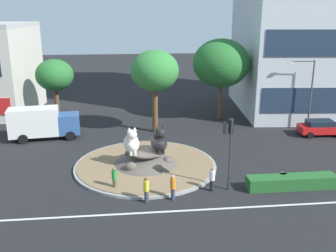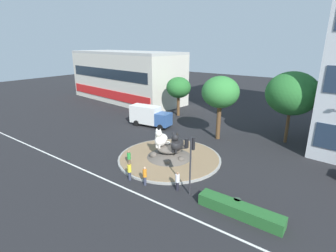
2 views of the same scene
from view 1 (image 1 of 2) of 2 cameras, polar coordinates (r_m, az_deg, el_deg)
ground_plane at (r=30.99m, az=-3.37°, el=-6.01°), size 160.00×160.00×0.00m
lane_centreline at (r=24.42m, az=-2.47°, el=-12.74°), size 112.00×0.20×0.01m
roundabout_island at (r=30.82m, az=-3.39°, el=-5.25°), size 11.36×11.36×1.31m
cat_statue_white at (r=30.01m, az=-5.45°, el=-2.49°), size 1.48×2.29×2.22m
cat_statue_black at (r=30.10m, az=-1.31°, el=-2.31°), size 1.57×2.35×2.27m
traffic_light_mast at (r=26.16m, az=9.13°, el=-1.89°), size 0.76×0.49×5.10m
clipped_hedge_strip at (r=28.60m, az=17.93°, el=-7.94°), size 6.38×1.20×0.90m
broadleaf_tree_behind_island at (r=38.04m, az=-1.99°, el=8.17°), size 4.77×4.77×8.34m
second_tree_near_tower at (r=43.11m, az=7.93°, el=9.24°), size 6.27×6.27×9.05m
third_tree_left at (r=45.37m, az=-16.54°, el=7.23°), size 4.22×4.22×6.75m
streetlight_arm at (r=41.54m, az=20.18°, el=5.11°), size 2.70×0.44×7.23m
pedestrian_orange_shirt at (r=25.41m, az=0.74°, el=-9.04°), size 0.36×0.36×1.80m
pedestrian_green_shirt at (r=27.04m, az=-7.98°, el=-7.68°), size 0.38×0.38×1.70m
pedestrian_white_shirt at (r=26.78m, az=6.58°, el=-7.79°), size 0.38×0.38×1.77m
pedestrian_yellow_shirt at (r=25.14m, az=-3.25°, el=-9.38°), size 0.36×0.36×1.79m
sedan_on_far_lane at (r=41.02m, az=21.86°, el=-0.20°), size 4.57×2.23×1.55m
delivery_box_truck at (r=38.71m, az=-18.21°, el=0.50°), size 6.74×3.02×3.11m
litter_bin at (r=28.90m, az=16.65°, el=-7.55°), size 0.56×0.56×0.90m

